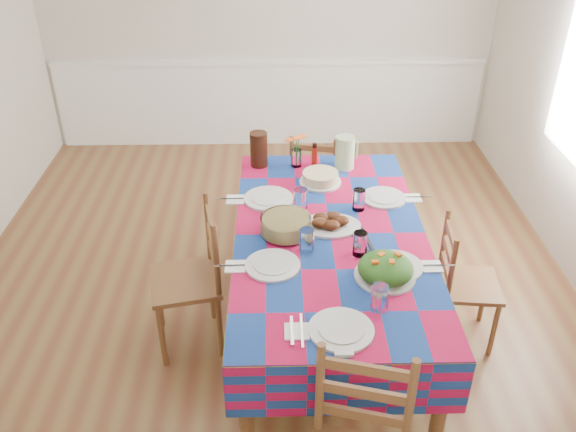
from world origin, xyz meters
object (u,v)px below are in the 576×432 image
(green_pitcher, at_px, (345,152))
(chair_far, at_px, (314,182))
(dining_table, at_px, (330,246))
(chair_left, at_px, (192,280))
(meat_platter, at_px, (329,223))
(tea_pitcher, at_px, (259,149))
(chair_right, at_px, (463,284))

(green_pitcher, bearing_deg, chair_far, 109.78)
(dining_table, distance_m, green_pitcher, 0.90)
(green_pitcher, height_order, chair_left, green_pitcher)
(green_pitcher, relative_size, chair_far, 0.26)
(green_pitcher, bearing_deg, meat_platter, -102.17)
(green_pitcher, bearing_deg, tea_pitcher, 175.43)
(dining_table, height_order, meat_platter, meat_platter)
(green_pitcher, bearing_deg, chair_left, -140.19)
(meat_platter, bearing_deg, dining_table, -88.67)
(chair_right, bearing_deg, meat_platter, 91.48)
(meat_platter, bearing_deg, green_pitcher, 77.83)
(meat_platter, height_order, green_pitcher, green_pitcher)
(dining_table, height_order, chair_left, chair_left)
(chair_left, bearing_deg, chair_right, 77.79)
(dining_table, distance_m, chair_left, 0.88)
(green_pitcher, relative_size, chair_right, 0.27)
(meat_platter, bearing_deg, tea_pitcher, 117.72)
(chair_right, bearing_deg, chair_left, 95.84)
(tea_pitcher, xyz_separation_m, chair_right, (1.29, -0.90, -0.52))
(chair_far, height_order, chair_right, chair_far)
(meat_platter, bearing_deg, chair_far, 90.27)
(dining_table, relative_size, tea_pitcher, 8.49)
(tea_pitcher, height_order, chair_right, tea_pitcher)
(tea_pitcher, bearing_deg, chair_far, 45.43)
(tea_pitcher, bearing_deg, meat_platter, -62.28)
(tea_pitcher, bearing_deg, chair_left, -114.57)
(dining_table, bearing_deg, chair_right, 0.28)
(dining_table, relative_size, chair_left, 2.14)
(chair_right, bearing_deg, green_pitcher, 44.86)
(meat_platter, height_order, chair_left, chair_left)
(tea_pitcher, xyz_separation_m, chair_left, (-0.41, -0.90, -0.46))
(meat_platter, relative_size, chair_left, 0.38)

